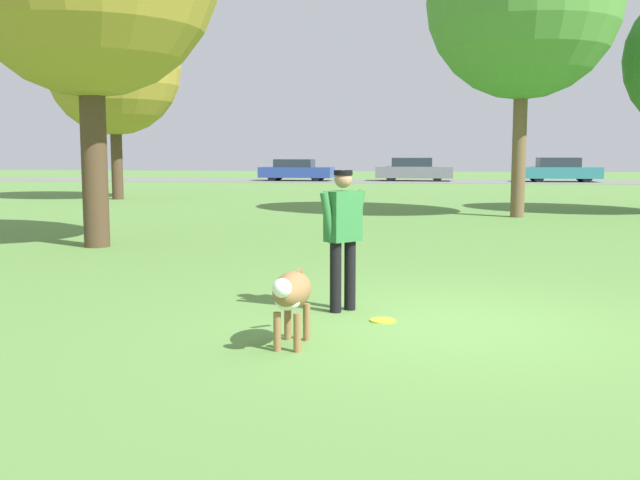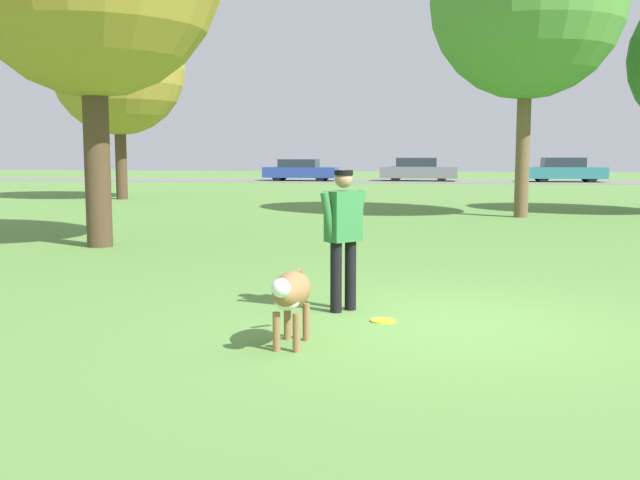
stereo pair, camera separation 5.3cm
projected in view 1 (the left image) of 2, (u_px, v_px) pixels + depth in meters
ground_plane at (450, 325)px, 7.78m from camera, size 120.00×120.00×0.00m
far_road_strip at (428, 181)px, 44.97m from camera, size 120.00×6.00×0.01m
person at (343, 229)px, 8.36m from camera, size 0.50×0.55×1.59m
dog at (291, 293)px, 6.87m from camera, size 0.37×1.05×0.70m
frisbee at (383, 320)px, 7.95m from camera, size 0.27×0.27×0.02m
tree_far_left at (114, 69)px, 27.63m from camera, size 4.89×4.89×7.29m
tree_mid_center at (524, 2)px, 19.88m from camera, size 5.15×5.15×8.33m
parked_car_blue at (296, 170)px, 45.61m from camera, size 4.52×1.96×1.32m
parked_car_grey at (414, 170)px, 45.25m from camera, size 4.65×1.90×1.41m
parked_car_teal at (560, 170)px, 43.97m from camera, size 4.59×1.84×1.43m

